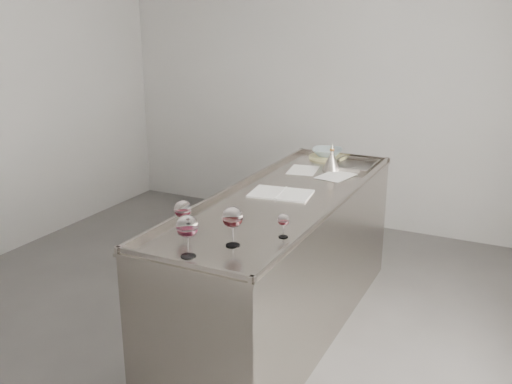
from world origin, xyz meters
The scene contains 12 objects.
room_shell centered at (0.00, 0.00, 1.40)m, with size 4.54×5.04×2.84m.
counter centered at (0.50, 0.30, 0.47)m, with size 0.77×2.42×0.97m.
wine_glass_left centered at (0.28, -0.53, 1.07)m, with size 0.09×0.09×0.18m.
wine_glass_middle centered at (0.47, -0.78, 1.09)m, with size 0.11×0.11×0.21m.
wine_glass_right centered at (0.59, -0.57, 1.09)m, with size 0.10×0.10×0.21m.
wine_glass_small centered at (0.78, -0.35, 1.03)m, with size 0.06×0.06×0.13m.
notebook centered at (0.46, 0.32, 0.95)m, with size 0.42×0.32×0.02m.
loose_paper_top centered at (0.37, 0.94, 0.94)m, with size 0.20×0.29×0.00m, color silver.
loose_paper_under centered at (0.64, 0.89, 0.94)m, with size 0.20×0.29×0.00m, color silver.
trivet centered at (0.40, 1.38, 0.95)m, with size 0.29×0.29×0.02m, color #C4BD7F.
ceramic_bowl centered at (0.40, 1.38, 0.99)m, with size 0.24×0.24×0.06m, color gray.
wine_funnel centered at (0.55, 1.04, 1.00)m, with size 0.14×0.14×0.20m.
Camera 1 is at (1.88, -2.89, 2.05)m, focal length 40.00 mm.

